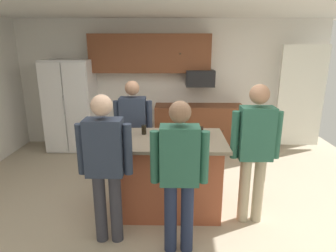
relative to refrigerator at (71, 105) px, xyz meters
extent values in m
plane|color=#B7A88E|center=(2.00, -2.38, -0.91)|extent=(7.04, 7.04, 0.00)
cube|color=white|center=(2.00, 0.42, 0.39)|extent=(6.40, 0.10, 2.60)
cube|color=white|center=(4.60, 0.02, 0.19)|extent=(0.90, 0.06, 2.00)
cube|color=brown|center=(1.60, 0.22, 1.02)|extent=(2.40, 0.35, 0.75)
sphere|color=#4C3823|center=(2.20, 0.03, 1.02)|extent=(0.04, 0.04, 0.04)
cube|color=brown|center=(2.60, 0.10, -0.46)|extent=(1.80, 0.60, 0.90)
sphere|color=#4C3823|center=(3.05, -0.22, -0.46)|extent=(0.04, 0.04, 0.04)
cube|color=white|center=(0.00, 0.02, 0.00)|extent=(0.93, 0.70, 1.82)
cube|color=white|center=(-0.23, -0.35, 0.00)|extent=(0.44, 0.04, 1.74)
cube|color=white|center=(0.23, -0.35, 0.00)|extent=(0.44, 0.04, 1.74)
cylinder|color=#B2B2B7|center=(0.00, -0.38, 0.09)|extent=(0.02, 0.02, 0.35)
cube|color=black|center=(2.60, 0.12, 0.54)|extent=(0.56, 0.40, 0.32)
cube|color=#AD5638|center=(2.00, -2.28, -0.44)|extent=(1.30, 0.79, 0.93)
cube|color=gray|center=(2.00, -2.28, 0.05)|extent=(1.44, 0.93, 0.04)
cylinder|color=#383842|center=(1.29, -2.94, -0.51)|extent=(0.13, 0.13, 0.80)
cylinder|color=#383842|center=(1.46, -2.94, -0.51)|extent=(0.13, 0.13, 0.80)
cube|color=#2D384C|center=(1.37, -2.94, 0.18)|extent=(0.38, 0.22, 0.60)
sphere|color=beige|center=(1.37, -2.94, 0.62)|extent=(0.22, 0.22, 0.22)
cylinder|color=#2D384C|center=(1.13, -2.94, 0.16)|extent=(0.09, 0.09, 0.54)
cylinder|color=#2D384C|center=(1.61, -2.94, 0.16)|extent=(0.09, 0.09, 0.54)
cylinder|color=#232D4C|center=(1.39, -1.57, -0.52)|extent=(0.13, 0.13, 0.78)
cylinder|color=#232D4C|center=(1.56, -1.57, -0.52)|extent=(0.13, 0.13, 0.78)
cube|color=#2D384C|center=(1.48, -1.57, 0.16)|extent=(0.38, 0.22, 0.58)
sphere|color=tan|center=(1.48, -1.57, 0.59)|extent=(0.21, 0.21, 0.21)
cylinder|color=#2D384C|center=(1.24, -1.57, 0.14)|extent=(0.09, 0.09, 0.53)
cylinder|color=#2D384C|center=(1.72, -1.57, 0.14)|extent=(0.09, 0.09, 0.53)
cylinder|color=tan|center=(2.93, -2.54, -0.50)|extent=(0.13, 0.13, 0.82)
cylinder|color=tan|center=(3.10, -2.54, -0.50)|extent=(0.13, 0.13, 0.82)
cube|color=#2D6651|center=(3.02, -2.54, 0.22)|extent=(0.38, 0.22, 0.62)
sphere|color=tan|center=(3.02, -2.54, 0.67)|extent=(0.22, 0.22, 0.22)
cylinder|color=#2D6651|center=(2.78, -2.54, 0.20)|extent=(0.09, 0.09, 0.55)
cylinder|color=#2D6651|center=(3.26, -2.54, 0.20)|extent=(0.09, 0.09, 0.55)
cylinder|color=#232D4C|center=(2.05, -3.09, -0.52)|extent=(0.13, 0.13, 0.78)
cylinder|color=#232D4C|center=(2.22, -3.09, -0.52)|extent=(0.13, 0.13, 0.78)
cube|color=#2D6651|center=(2.13, -3.09, 0.16)|extent=(0.38, 0.22, 0.59)
sphere|color=#8C664C|center=(2.13, -3.09, 0.59)|extent=(0.21, 0.21, 0.21)
cylinder|color=#2D6651|center=(1.89, -3.09, 0.14)|extent=(0.09, 0.09, 0.53)
cylinder|color=#2D6651|center=(2.37, -3.09, 0.14)|extent=(0.09, 0.09, 0.53)
cylinder|color=black|center=(1.51, -2.23, 0.14)|extent=(0.07, 0.07, 0.14)
cylinder|color=#4C6B99|center=(2.02, -2.45, 0.11)|extent=(0.08, 0.08, 0.10)
torus|color=#4C6B99|center=(2.08, -2.45, 0.12)|extent=(0.06, 0.01, 0.06)
cylinder|color=black|center=(1.69, -2.11, 0.13)|extent=(0.06, 0.06, 0.12)
cylinder|color=black|center=(2.42, -2.23, 0.13)|extent=(0.06, 0.06, 0.14)
cube|color=#B7B7BC|center=(2.03, -2.24, 0.08)|extent=(0.44, 0.30, 0.02)
cube|color=#A8A8AD|center=(2.03, -2.24, 0.10)|extent=(0.44, 0.30, 0.02)
camera|label=1|loc=(2.07, -5.68, 1.20)|focal=30.80mm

